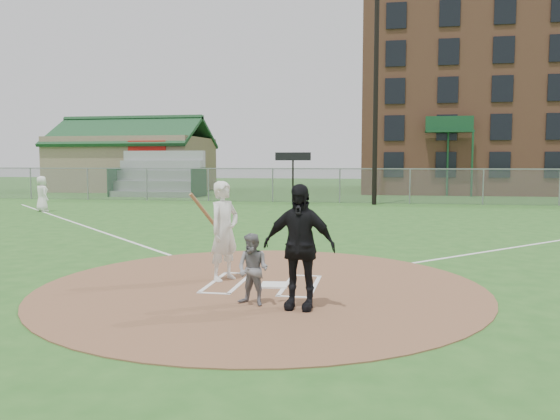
% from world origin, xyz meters
% --- Properties ---
extents(ground, '(140.00, 140.00, 0.00)m').
position_xyz_m(ground, '(0.00, 0.00, 0.00)').
color(ground, '#295D20').
rests_on(ground, ground).
extents(dirt_circle, '(8.40, 8.40, 0.02)m').
position_xyz_m(dirt_circle, '(0.00, 0.00, 0.01)').
color(dirt_circle, brown).
rests_on(dirt_circle, ground).
extents(home_plate, '(0.55, 0.55, 0.03)m').
position_xyz_m(home_plate, '(0.24, 0.04, 0.04)').
color(home_plate, white).
rests_on(home_plate, dirt_circle).
extents(foul_line_third, '(17.04, 17.04, 0.01)m').
position_xyz_m(foul_line_third, '(-9.00, 9.00, 0.01)').
color(foul_line_third, white).
rests_on(foul_line_third, ground).
extents(catcher, '(0.69, 0.62, 1.19)m').
position_xyz_m(catcher, '(0.15, -1.39, 0.61)').
color(catcher, gray).
rests_on(catcher, dirt_circle).
extents(umpire, '(1.23, 0.62, 2.01)m').
position_xyz_m(umpire, '(0.92, -1.46, 1.03)').
color(umpire, black).
rests_on(umpire, dirt_circle).
extents(ondeck_player, '(1.00, 0.92, 1.71)m').
position_xyz_m(ondeck_player, '(-13.74, 13.76, 0.86)').
color(ondeck_player, white).
rests_on(ondeck_player, ground).
extents(batters_boxes, '(2.08, 1.88, 0.01)m').
position_xyz_m(batters_boxes, '(0.00, 0.15, 0.03)').
color(batters_boxes, white).
rests_on(batters_boxes, dirt_circle).
extents(batter_at_plate, '(0.90, 1.08, 1.98)m').
position_xyz_m(batter_at_plate, '(-0.84, 0.39, 1.01)').
color(batter_at_plate, white).
rests_on(batter_at_plate, dirt_circle).
extents(outfield_fence, '(56.08, 0.08, 2.03)m').
position_xyz_m(outfield_fence, '(0.00, 22.00, 1.02)').
color(outfield_fence, slate).
rests_on(outfield_fence, ground).
extents(bleachers, '(6.08, 3.20, 3.20)m').
position_xyz_m(bleachers, '(-13.00, 26.20, 1.59)').
color(bleachers, '#B7BABF').
rests_on(bleachers, ground).
extents(clubhouse, '(12.20, 8.71, 6.23)m').
position_xyz_m(clubhouse, '(-18.00, 32.99, 2.39)').
color(clubhouse, gray).
rests_on(clubhouse, ground).
extents(brick_warehouse, '(30.00, 17.17, 15.00)m').
position_xyz_m(brick_warehouse, '(16.00, 37.96, 7.50)').
color(brick_warehouse, '#965940').
rests_on(brick_warehouse, ground).
extents(light_pole, '(1.20, 0.30, 12.22)m').
position_xyz_m(light_pole, '(2.00, 21.00, 6.61)').
color(light_pole, black).
rests_on(light_pole, ground).
extents(scoreboard_sign, '(2.00, 0.10, 2.93)m').
position_xyz_m(scoreboard_sign, '(-2.50, 20.20, 2.39)').
color(scoreboard_sign, black).
rests_on(scoreboard_sign, ground).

